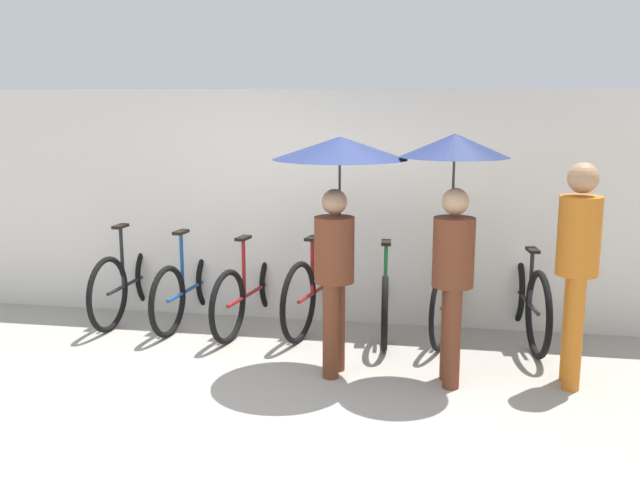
% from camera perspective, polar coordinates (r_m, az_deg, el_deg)
% --- Properties ---
extents(ground_plane, '(30.00, 30.00, 0.00)m').
position_cam_1_polar(ground_plane, '(5.38, -3.72, -13.09)').
color(ground_plane, '#9E998E').
extents(back_wall, '(12.16, 0.12, 2.32)m').
position_cam_1_polar(back_wall, '(7.13, 0.30, 2.65)').
color(back_wall, silver).
rests_on(back_wall, ground).
extents(parked_bicycle_0, '(0.44, 1.70, 1.00)m').
position_cam_1_polar(parked_bicycle_0, '(7.60, -14.83, -3.16)').
color(parked_bicycle_0, black).
rests_on(parked_bicycle_0, ground).
extents(parked_bicycle_1, '(0.44, 1.67, 1.02)m').
position_cam_1_polar(parked_bicycle_1, '(7.32, -10.28, -3.68)').
color(parked_bicycle_1, black).
rests_on(parked_bicycle_1, ground).
extents(parked_bicycle_2, '(0.48, 1.77, 1.01)m').
position_cam_1_polar(parked_bicycle_2, '(7.10, -5.39, -4.01)').
color(parked_bicycle_2, black).
rests_on(parked_bicycle_2, ground).
extents(parked_bicycle_3, '(0.53, 1.75, 1.03)m').
position_cam_1_polar(parked_bicycle_3, '(7.03, -0.04, -3.82)').
color(parked_bicycle_3, black).
rests_on(parked_bicycle_3, ground).
extents(parked_bicycle_4, '(0.44, 1.78, 1.04)m').
position_cam_1_polar(parked_bicycle_4, '(6.93, 5.24, -4.39)').
color(parked_bicycle_4, black).
rests_on(parked_bicycle_4, ground).
extents(parked_bicycle_5, '(0.56, 1.70, 1.07)m').
position_cam_1_polar(parked_bicycle_5, '(6.93, 10.69, -4.23)').
color(parked_bicycle_5, black).
rests_on(parked_bicycle_5, ground).
extents(parked_bicycle_6, '(0.44, 1.74, 1.00)m').
position_cam_1_polar(parked_bicycle_6, '(6.94, 16.10, -4.46)').
color(parked_bicycle_6, black).
rests_on(parked_bicycle_6, ground).
extents(pedestrian_leading, '(1.08, 1.08, 1.92)m').
position_cam_1_polar(pedestrian_leading, '(5.67, 1.46, 4.50)').
color(pedestrian_leading, brown).
rests_on(pedestrian_leading, ground).
extents(pedestrian_center, '(0.84, 0.84, 1.96)m').
position_cam_1_polar(pedestrian_center, '(5.56, 10.66, 3.28)').
color(pedestrian_center, brown).
rests_on(pedestrian_center, ground).
extents(pedestrian_trailing, '(0.32, 0.32, 1.75)m').
position_cam_1_polar(pedestrian_trailing, '(5.77, 19.91, -1.28)').
color(pedestrian_trailing, '#C66B1E').
rests_on(pedestrian_trailing, ground).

